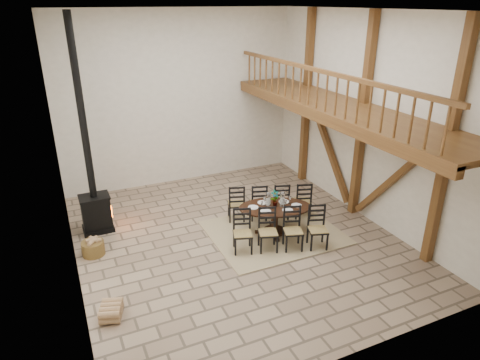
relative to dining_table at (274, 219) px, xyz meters
name	(u,v)px	position (x,y,z in m)	size (l,w,h in m)	color
ground	(236,239)	(-0.95, 0.13, -0.36)	(8.00, 8.00, 0.00)	#9A8267
room_shell	(285,107)	(0.24, 0.13, 2.66)	(7.02, 8.02, 5.01)	white
rug	(274,232)	(0.00, 0.00, -0.35)	(3.00, 2.50, 0.02)	tan
dining_table	(274,219)	(0.00, 0.00, 0.00)	(2.59, 2.46, 1.10)	black
wood_stove	(93,188)	(-3.83, 1.88, 0.75)	(0.71, 0.55, 5.00)	black
log_basket	(93,248)	(-4.07, 0.81, -0.19)	(0.49, 0.49, 0.40)	brown
log_stack	(111,311)	(-4.04, -1.41, -0.24)	(0.50, 0.58, 0.25)	tan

